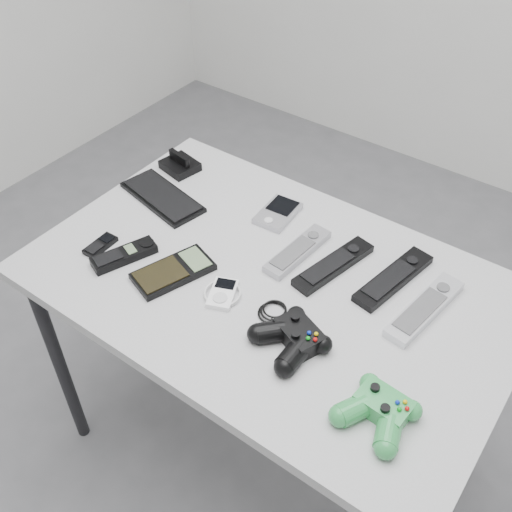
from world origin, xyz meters
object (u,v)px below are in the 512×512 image
Objects in this scene: pda at (278,213)px; mobile_phone at (100,245)px; remote_black_a at (334,265)px; desk at (270,298)px; calculator at (173,271)px; controller_green at (379,409)px; pda_keyboard at (162,197)px; controller_black at (293,336)px; cordless_handset at (124,255)px; mp3_player at (223,293)px; remote_silver_b at (425,308)px; remote_silver_a at (298,251)px; remote_black_b at (394,278)px.

pda reaches higher than mobile_phone.
desk is at bearing -117.90° from remote_black_a.
controller_green reaches higher than calculator.
controller_black is at bearing -8.88° from pda_keyboard.
cordless_handset reaches higher than calculator.
desk is 12.21× the size of mp3_player.
cordless_handset is 1.04× the size of controller_green.
remote_silver_b is at bearing -15.27° from pda.
remote_silver_a is at bearing 142.39° from controller_black.
remote_black_a is 0.27m from mp3_player.
pda_keyboard and mp3_player have the same top height.
pda_keyboard is at bearing -161.36° from pda.
cordless_handset is 0.85× the size of calculator.
desk is at bearing 38.86° from mp3_player.
pda_keyboard is 1.04× the size of remote_silver_b.
remote_silver_b is 2.81× the size of mobile_phone.
remote_black_a is 2.53× the size of mp3_player.
desk is at bearing -153.21° from remote_silver_b.
remote_silver_b is at bearing 6.75° from mp3_player.
calculator is (-0.07, -0.32, -0.00)m from pda.
remote_silver_a reaches higher than mobile_phone.
mp3_player is at bearing -165.00° from controller_black.
remote_silver_b is (0.74, 0.04, 0.00)m from pda_keyboard.
cordless_handset is (-0.55, -0.31, 0.00)m from remote_black_b.
cordless_handset is (-0.42, -0.27, 0.00)m from remote_black_a.
remote_silver_b is at bearing 102.55° from controller_green.
desk is at bearing 46.11° from cordless_handset.
remote_black_b is 0.98× the size of remote_silver_b.
controller_black is 0.23m from controller_green.
desk is 4.43× the size of pda_keyboard.
calculator is (-0.29, -0.24, -0.00)m from remote_black_a.
remote_black_a reaches higher than calculator.
controller_green is (0.43, -0.07, 0.02)m from mp3_player.
controller_black reaches higher than remote_silver_b.
remote_black_b is 0.11m from remote_silver_b.
cordless_handset reaches higher than pda_keyboard.
mp3_player is 0.43m from controller_green.
cordless_handset is at bearing 165.88° from mp3_player.
controller_green reaches higher than cordless_handset.
controller_green is (0.14, -0.34, 0.01)m from remote_black_b.
controller_black reaches higher than mp3_player.
pda_keyboard is 0.82m from controller_green.
remote_black_b reaches higher than pda_keyboard.
mobile_phone is 0.21m from calculator.
remote_silver_b is 1.31× the size of calculator.
remote_black_b is 1.57× the size of controller_green.
pda_keyboard is 0.74m from remote_silver_b.
controller_black reaches higher than cordless_handset.
controller_black is (0.14, -0.24, 0.01)m from remote_silver_a.
remote_silver_a reaches higher than calculator.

